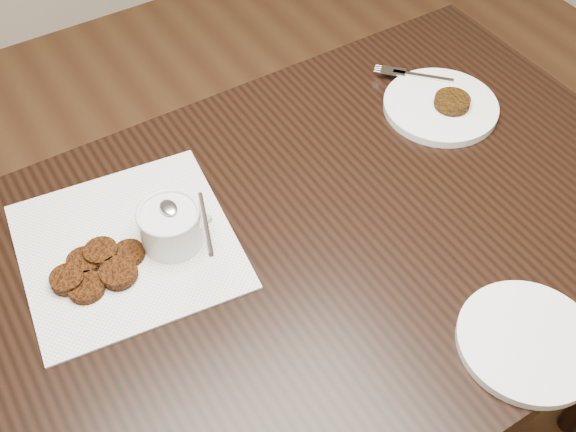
{
  "coord_description": "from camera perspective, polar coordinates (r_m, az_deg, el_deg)",
  "views": [
    {
      "loc": [
        -0.38,
        -0.53,
        1.64
      ],
      "look_at": [
        0.0,
        0.08,
        0.8
      ],
      "focal_mm": 43.49,
      "sensor_mm": 36.0,
      "label": 1
    }
  ],
  "objects": [
    {
      "name": "table",
      "position": [
        1.46,
        1.96,
        -11.01
      ],
      "size": [
        1.27,
        0.82,
        0.75
      ],
      "primitive_type": "cube",
      "color": "black",
      "rests_on": "floor"
    },
    {
      "name": "napkin",
      "position": [
        1.16,
        -13.0,
        -2.4
      ],
      "size": [
        0.37,
        0.37,
        0.0
      ],
      "primitive_type": "cube",
      "rotation": [
        0.0,
        0.0,
        -0.13
      ],
      "color": "white",
      "rests_on": "table"
    },
    {
      "name": "sauce_ramekin",
      "position": [
        1.1,
        -9.8,
        0.35
      ],
      "size": [
        0.17,
        0.17,
        0.14
      ],
      "primitive_type": null,
      "rotation": [
        0.0,
        0.0,
        -0.38
      ],
      "color": "silver",
      "rests_on": "napkin"
    },
    {
      "name": "patty_cluster",
      "position": [
        1.13,
        -15.49,
        -4.21
      ],
      "size": [
        0.25,
        0.25,
        0.02
      ],
      "primitive_type": null,
      "rotation": [
        0.0,
        0.0,
        -0.32
      ],
      "color": "#59290B",
      "rests_on": "napkin"
    },
    {
      "name": "plate_with_patty",
      "position": [
        1.39,
        12.41,
        9.02
      ],
      "size": [
        0.31,
        0.31,
        0.03
      ],
      "primitive_type": null,
      "rotation": [
        0.0,
        0.0,
        -0.81
      ],
      "color": "white",
      "rests_on": "table"
    },
    {
      "name": "plate_empty",
      "position": [
        1.08,
        19.05,
        -9.68
      ],
      "size": [
        0.25,
        0.25,
        0.01
      ],
      "primitive_type": "cylinder",
      "rotation": [
        0.0,
        0.0,
        0.22
      ],
      "color": "white",
      "rests_on": "table"
    }
  ]
}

